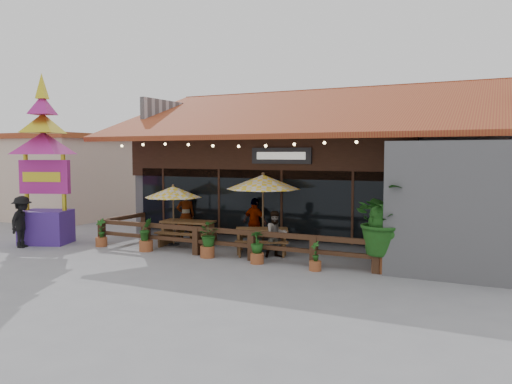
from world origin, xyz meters
The scene contains 19 objects.
ground centered at (0.00, 0.00, 0.00)m, with size 100.00×100.00×0.00m, color gray.
restaurant_building centered at (0.26, 6.61, 2.21)m, with size 15.50×14.73×6.09m.
patio_railing centered at (-2.25, -0.27, 0.61)m, with size 10.00×2.60×0.92m.
neighbor_building centered at (-15.00, 6.00, 2.14)m, with size 8.40×8.40×4.22m.
umbrella_left centered at (-4.15, 0.59, 1.90)m, with size 2.62×2.62×2.18m.
umbrella_right centered at (-0.83, 1.03, 2.31)m, with size 3.24×3.24×2.65m.
picnic_table_left centered at (-3.68, 0.79, 0.60)m, with size 2.00×1.78×0.88m.
picnic_table_right centered at (-0.70, 0.65, 0.55)m, with size 2.16×2.04×0.82m.
thai_sign_tower centered at (-8.53, -1.15, 3.49)m, with size 3.12×3.12×6.60m.
tropical_plant centered at (3.45, -0.23, 1.41)m, with size 2.34×2.29×2.46m.
diner_a centered at (-4.30, 1.58, 0.94)m, with size 0.69×0.45×1.89m, color #331B10.
diner_b centered at (-0.02, 0.24, 0.74)m, with size 0.72×0.56×1.47m, color #331B10.
diner_c centered at (-1.42, 1.62, 0.86)m, with size 1.01×0.42×1.72m, color #331B10.
pedestrian centered at (-8.65, -2.06, 0.90)m, with size 1.17×0.67×1.80m, color black.
planter_a centered at (-6.33, -0.71, 0.42)m, with size 0.40×0.40×0.99m.
planter_b centered at (-4.35, -0.73, 0.51)m, with size 0.49×0.52×1.12m.
planter_c centered at (-1.96, -0.71, 0.62)m, with size 0.79×0.72×1.10m.
planter_d centered at (-0.16, -0.82, 0.48)m, with size 0.52×0.52×0.99m.
planter_e centered at (1.69, -0.93, 0.35)m, with size 0.36×0.35×0.84m.
Camera 1 is at (6.18, -14.02, 3.26)m, focal length 35.00 mm.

